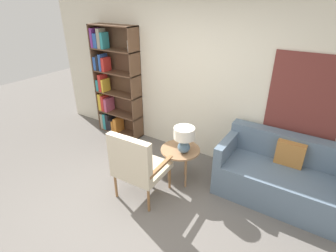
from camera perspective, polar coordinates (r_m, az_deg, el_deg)
The scene contains 7 objects.
ground_plane at distance 3.54m, azimuth -9.86°, elevation -20.15°, with size 14.00×14.00×0.00m, color #66605B.
wall_back at distance 4.29m, azimuth 7.48°, elevation 9.98°, with size 6.40×0.08×2.70m.
bookshelf at distance 5.28m, azimuth -12.13°, elevation 8.62°, with size 0.96×0.30×2.11m.
armchair at distance 3.51m, azimuth -6.90°, elevation -8.15°, with size 0.66×0.64×1.01m.
couch at distance 3.97m, azimuth 23.85°, elevation -10.16°, with size 1.72×0.84×0.86m.
side_table at distance 3.84m, azimuth 2.70°, elevation -5.71°, with size 0.57×0.57×0.56m.
table_lamp at distance 3.61m, azimuth 3.52°, elevation -2.41°, with size 0.29×0.29×0.39m.
Camera 1 is at (1.77, -1.70, 2.56)m, focal length 28.00 mm.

